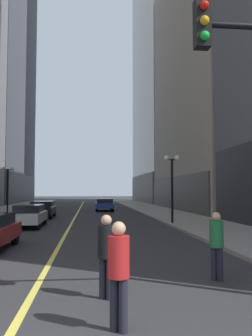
# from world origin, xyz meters

# --- Properties ---
(ground_plane) EXTENTS (200.00, 200.00, 0.00)m
(ground_plane) POSITION_xyz_m (0.00, 35.00, 0.00)
(ground_plane) COLOR #2D2D30
(sidewalk_left) EXTENTS (4.50, 78.00, 0.15)m
(sidewalk_left) POSITION_xyz_m (-8.25, 35.00, 0.07)
(sidewalk_left) COLOR gray
(sidewalk_left) RESTS_ON ground
(sidewalk_right) EXTENTS (4.50, 78.00, 0.15)m
(sidewalk_right) POSITION_xyz_m (8.25, 35.00, 0.07)
(sidewalk_right) COLOR gray
(sidewalk_right) RESTS_ON ground
(lane_centre_stripe) EXTENTS (0.16, 70.00, 0.01)m
(lane_centre_stripe) POSITION_xyz_m (0.00, 35.00, 0.00)
(lane_centre_stripe) COLOR #E5D64C
(lane_centre_stripe) RESTS_ON ground
(building_right_mid) EXTENTS (13.38, 24.00, 30.87)m
(building_right_mid) POSITION_xyz_m (17.08, 34.50, 15.38)
(building_right_mid) COLOR #B7AD99
(building_right_mid) RESTS_ON ground
(car_silver) EXTENTS (1.75, 4.67, 1.32)m
(car_silver) POSITION_xyz_m (-2.44, 18.23, 0.72)
(car_silver) COLOR #B7B7BC
(car_silver) RESTS_ON ground
(car_black) EXTENTS (1.92, 4.42, 1.32)m
(car_black) POSITION_xyz_m (-2.60, 25.50, 0.72)
(car_black) COLOR black
(car_black) RESTS_ON ground
(car_blue) EXTENTS (1.90, 4.52, 1.32)m
(car_blue) POSITION_xyz_m (2.75, 34.45, 0.72)
(car_blue) COLOR navy
(car_blue) RESTS_ON ground
(pedestrian_in_red_jacket) EXTENTS (0.47, 0.47, 1.69)m
(pedestrian_in_red_jacket) POSITION_xyz_m (1.64, 1.97, 0.98)
(pedestrian_in_red_jacket) COLOR black
(pedestrian_in_red_jacket) RESTS_ON ground
(pedestrian_in_black_coat) EXTENTS (0.47, 0.47, 1.68)m
(pedestrian_in_black_coat) POSITION_xyz_m (1.52, 3.64, 0.98)
(pedestrian_in_black_coat) COLOR black
(pedestrian_in_black_coat) RESTS_ON ground
(pedestrian_in_green_parka) EXTENTS (0.48, 0.48, 1.65)m
(pedestrian_in_green_parka) POSITION_xyz_m (4.26, 4.83, 0.96)
(pedestrian_in_green_parka) COLOR black
(pedestrian_in_green_parka) RESTS_ON ground
(street_lamp_left_far) EXTENTS (1.06, 0.36, 4.43)m
(street_lamp_left_far) POSITION_xyz_m (-6.40, 30.31, 3.26)
(street_lamp_left_far) COLOR black
(street_lamp_left_far) RESTS_ON ground
(street_lamp_right_mid) EXTENTS (1.06, 0.36, 4.43)m
(street_lamp_right_mid) POSITION_xyz_m (6.40, 18.54, 3.26)
(street_lamp_right_mid) COLOR black
(street_lamp_right_mid) RESTS_ON ground
(fire_hydrant_right) EXTENTS (0.28, 0.28, 0.80)m
(fire_hydrant_right) POSITION_xyz_m (6.90, 12.53, 0.40)
(fire_hydrant_right) COLOR red
(fire_hydrant_right) RESTS_ON ground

